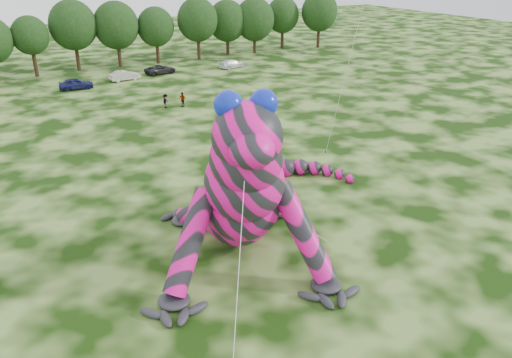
{
  "coord_description": "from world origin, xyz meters",
  "views": [
    {
      "loc": [
        -7.64,
        -22.56,
        16.69
      ],
      "look_at": [
        6.33,
        1.63,
        4.0
      ],
      "focal_mm": 35.0,
      "sensor_mm": 36.0,
      "label": 1
    }
  ],
  "objects_px": {
    "tree_14": "(227,28)",
    "tree_17": "(319,20)",
    "car_7": "(232,64)",
    "spectator_2": "(166,101)",
    "tree_9": "(32,47)",
    "tree_12": "(156,35)",
    "inflatable_gecko": "(234,155)",
    "car_4": "(76,84)",
    "tree_11": "(117,34)",
    "tree_16": "(283,23)",
    "car_5": "(124,75)",
    "car_6": "(160,69)",
    "tree_10": "(74,36)",
    "spectator_3": "(182,99)",
    "tree_15": "(255,26)",
    "tree_13": "(198,29)"
  },
  "relations": [
    {
      "from": "tree_16",
      "to": "car_4",
      "type": "xyz_separation_m",
      "value": [
        -40.98,
        -12.83,
        -3.93
      ]
    },
    {
      "from": "tree_13",
      "to": "tree_17",
      "type": "distance_m",
      "value": 24.82
    },
    {
      "from": "spectator_2",
      "to": "car_5",
      "type": "bearing_deg",
      "value": 43.02
    },
    {
      "from": "car_6",
      "to": "spectator_2",
      "type": "distance_m",
      "value": 18.64
    },
    {
      "from": "car_5",
      "to": "spectator_2",
      "type": "distance_m",
      "value": 16.19
    },
    {
      "from": "tree_10",
      "to": "tree_14",
      "type": "bearing_deg",
      "value": 0.32
    },
    {
      "from": "tree_16",
      "to": "spectator_2",
      "type": "height_order",
      "value": "tree_16"
    },
    {
      "from": "tree_13",
      "to": "tree_15",
      "type": "bearing_deg",
      "value": 3.25
    },
    {
      "from": "tree_11",
      "to": "car_6",
      "type": "height_order",
      "value": "tree_11"
    },
    {
      "from": "inflatable_gecko",
      "to": "car_4",
      "type": "bearing_deg",
      "value": 111.6
    },
    {
      "from": "tree_11",
      "to": "tree_14",
      "type": "bearing_deg",
      "value": 1.54
    },
    {
      "from": "spectator_2",
      "to": "spectator_3",
      "type": "bearing_deg",
      "value": -60.43
    },
    {
      "from": "tree_14",
      "to": "spectator_3",
      "type": "xyz_separation_m",
      "value": [
        -19.84,
        -27.02,
        -3.83
      ]
    },
    {
      "from": "tree_11",
      "to": "tree_15",
      "type": "height_order",
      "value": "tree_11"
    },
    {
      "from": "tree_12",
      "to": "car_5",
      "type": "bearing_deg",
      "value": -131.92
    },
    {
      "from": "tree_9",
      "to": "tree_16",
      "type": "distance_m",
      "value": 44.43
    },
    {
      "from": "tree_11",
      "to": "tree_16",
      "type": "distance_m",
      "value": 31.69
    },
    {
      "from": "inflatable_gecko",
      "to": "tree_14",
      "type": "xyz_separation_m",
      "value": [
        28.1,
        56.1,
        -0.72
      ]
    },
    {
      "from": "tree_10",
      "to": "tree_11",
      "type": "xyz_separation_m",
      "value": [
        6.39,
        -0.38,
        -0.22
      ]
    },
    {
      "from": "inflatable_gecko",
      "to": "tree_10",
      "type": "distance_m",
      "value": 55.99
    },
    {
      "from": "tree_16",
      "to": "tree_17",
      "type": "height_order",
      "value": "tree_17"
    },
    {
      "from": "inflatable_gecko",
      "to": "spectator_2",
      "type": "relative_size",
      "value": 13.18
    },
    {
      "from": "tree_9",
      "to": "car_5",
      "type": "xyz_separation_m",
      "value": [
        10.51,
        -9.0,
        -3.63
      ]
    },
    {
      "from": "tree_10",
      "to": "spectator_3",
      "type": "height_order",
      "value": "tree_10"
    },
    {
      "from": "tree_11",
      "to": "tree_17",
      "type": "bearing_deg",
      "value": -2.3
    },
    {
      "from": "tree_9",
      "to": "spectator_2",
      "type": "relative_size",
      "value": 5.28
    },
    {
      "from": "tree_12",
      "to": "tree_17",
      "type": "distance_m",
      "value": 31.96
    },
    {
      "from": "car_7",
      "to": "spectator_2",
      "type": "xyz_separation_m",
      "value": [
        -17.2,
        -16.08,
        0.16
      ]
    },
    {
      "from": "tree_15",
      "to": "tree_17",
      "type": "relative_size",
      "value": 0.94
    },
    {
      "from": "car_6",
      "to": "car_5",
      "type": "bearing_deg",
      "value": 94.59
    },
    {
      "from": "tree_12",
      "to": "car_4",
      "type": "relative_size",
      "value": 2.02
    },
    {
      "from": "car_6",
      "to": "tree_9",
      "type": "bearing_deg",
      "value": 55.79
    },
    {
      "from": "tree_14",
      "to": "tree_17",
      "type": "height_order",
      "value": "tree_17"
    },
    {
      "from": "tree_10",
      "to": "inflatable_gecko",
      "type": "bearing_deg",
      "value": -92.09
    },
    {
      "from": "tree_17",
      "to": "car_5",
      "type": "xyz_separation_m",
      "value": [
        -40.37,
        -8.32,
        -4.44
      ]
    },
    {
      "from": "tree_9",
      "to": "tree_12",
      "type": "xyz_separation_m",
      "value": [
        18.95,
        0.39,
        0.15
      ]
    },
    {
      "from": "car_6",
      "to": "car_7",
      "type": "relative_size",
      "value": 1.04
    },
    {
      "from": "inflatable_gecko",
      "to": "tree_16",
      "type": "xyz_separation_m",
      "value": [
        40.09,
        56.75,
        -0.73
      ]
    },
    {
      "from": "inflatable_gecko",
      "to": "tree_9",
      "type": "xyz_separation_m",
      "value": [
        -4.29,
        54.72,
        -1.08
      ]
    },
    {
      "from": "tree_11",
      "to": "car_6",
      "type": "bearing_deg",
      "value": -65.9
    },
    {
      "from": "tree_14",
      "to": "car_6",
      "type": "distance_m",
      "value": 18.69
    },
    {
      "from": "tree_9",
      "to": "car_4",
      "type": "distance_m",
      "value": 11.88
    },
    {
      "from": "tree_13",
      "to": "tree_16",
      "type": "xyz_separation_m",
      "value": [
        18.32,
        2.25,
        -0.38
      ]
    },
    {
      "from": "tree_9",
      "to": "spectator_3",
      "type": "xyz_separation_m",
      "value": [
        12.56,
        -25.64,
        -3.47
      ]
    },
    {
      "from": "tree_12",
      "to": "tree_13",
      "type": "relative_size",
      "value": 0.89
    },
    {
      "from": "tree_9",
      "to": "spectator_3",
      "type": "relative_size",
      "value": 4.98
    },
    {
      "from": "tree_10",
      "to": "tree_17",
      "type": "xyz_separation_m",
      "value": [
        44.55,
        -1.92,
        -0.1
      ]
    },
    {
      "from": "spectator_2",
      "to": "tree_12",
      "type": "bearing_deg",
      "value": 24.6
    },
    {
      "from": "car_7",
      "to": "spectator_3",
      "type": "relative_size",
      "value": 2.62
    },
    {
      "from": "tree_13",
      "to": "tree_11",
      "type": "bearing_deg",
      "value": 175.42
    }
  ]
}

